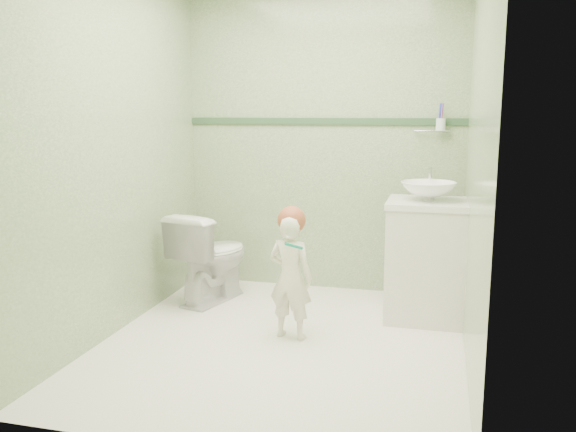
# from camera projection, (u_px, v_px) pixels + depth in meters

# --- Properties ---
(ground) EXTENTS (2.50, 2.50, 0.00)m
(ground) POSITION_uv_depth(u_px,v_px,m) (282.00, 343.00, 3.71)
(ground) COLOR white
(ground) RESTS_ON ground
(room_shell) EXTENTS (2.50, 2.54, 2.40)m
(room_shell) POSITION_uv_depth(u_px,v_px,m) (282.00, 150.00, 3.50)
(room_shell) COLOR gray
(room_shell) RESTS_ON ground
(trim_stripe) EXTENTS (2.20, 0.02, 0.05)m
(trim_stripe) POSITION_uv_depth(u_px,v_px,m) (323.00, 121.00, 4.65)
(trim_stripe) COLOR #2F4E32
(trim_stripe) RESTS_ON room_shell
(vanity) EXTENTS (0.52, 0.50, 0.80)m
(vanity) POSITION_uv_depth(u_px,v_px,m) (425.00, 262.00, 4.10)
(vanity) COLOR silver
(vanity) RESTS_ON ground
(counter) EXTENTS (0.54, 0.52, 0.04)m
(counter) POSITION_uv_depth(u_px,v_px,m) (428.00, 203.00, 4.03)
(counter) COLOR white
(counter) RESTS_ON vanity
(basin) EXTENTS (0.37, 0.37, 0.13)m
(basin) POSITION_uv_depth(u_px,v_px,m) (428.00, 191.00, 4.01)
(basin) COLOR white
(basin) RESTS_ON counter
(faucet) EXTENTS (0.03, 0.13, 0.18)m
(faucet) POSITION_uv_depth(u_px,v_px,m) (429.00, 176.00, 4.17)
(faucet) COLOR silver
(faucet) RESTS_ON counter
(cup_holder) EXTENTS (0.26, 0.07, 0.21)m
(cup_holder) POSITION_uv_depth(u_px,v_px,m) (440.00, 124.00, 4.38)
(cup_holder) COLOR silver
(cup_holder) RESTS_ON room_shell
(toilet) EXTENTS (0.55, 0.75, 0.69)m
(toilet) POSITION_uv_depth(u_px,v_px,m) (211.00, 256.00, 4.49)
(toilet) COLOR white
(toilet) RESTS_ON ground
(toddler) EXTENTS (0.32, 0.24, 0.79)m
(toddler) POSITION_uv_depth(u_px,v_px,m) (291.00, 277.00, 3.73)
(toddler) COLOR silver
(toddler) RESTS_ON ground
(hair_cap) EXTENTS (0.18, 0.18, 0.18)m
(hair_cap) POSITION_uv_depth(u_px,v_px,m) (292.00, 220.00, 3.69)
(hair_cap) COLOR #9D4A2F
(hair_cap) RESTS_ON toddler
(teal_toothbrush) EXTENTS (0.11, 0.14, 0.08)m
(teal_toothbrush) POSITION_uv_depth(u_px,v_px,m) (293.00, 245.00, 3.55)
(teal_toothbrush) COLOR #0B8772
(teal_toothbrush) RESTS_ON toddler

